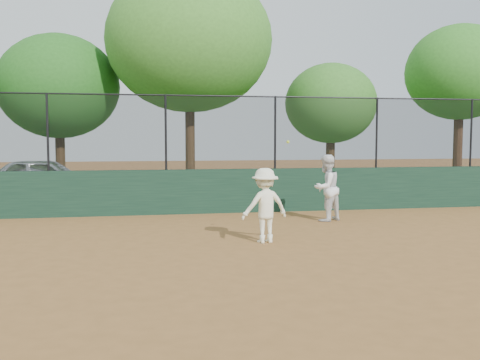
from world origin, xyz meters
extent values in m
plane|color=brown|center=(0.00, 0.00, 0.00)|extent=(80.00, 80.00, 0.00)
cube|color=#193725|center=(0.00, 6.00, 0.60)|extent=(26.00, 0.20, 1.20)
cube|color=#284E18|center=(0.00, 12.00, 0.00)|extent=(36.00, 12.00, 0.01)
imported|color=silver|center=(-4.29, 10.17, 0.70)|extent=(4.20, 1.88, 1.40)
imported|color=white|center=(3.32, 4.10, 0.82)|extent=(1.00, 0.94, 1.64)
imported|color=white|center=(1.20, 1.73, 0.73)|extent=(1.04, 0.73, 1.46)
sphere|color=#B4D02E|center=(1.58, 1.43, 1.97)|extent=(0.06, 0.06, 0.06)
cube|color=black|center=(0.00, 6.00, 2.20)|extent=(26.00, 0.02, 2.00)
cylinder|color=black|center=(0.00, 6.00, 3.18)|extent=(26.00, 0.04, 0.04)
cylinder|color=black|center=(-3.50, 6.00, 2.20)|extent=(0.06, 0.06, 2.00)
cylinder|color=black|center=(-0.50, 6.00, 2.20)|extent=(0.06, 0.06, 2.00)
cylinder|color=black|center=(2.50, 6.00, 2.20)|extent=(0.06, 0.06, 2.00)
cylinder|color=black|center=(5.50, 6.00, 2.20)|extent=(0.06, 0.06, 2.00)
cylinder|color=black|center=(8.50, 6.00, 2.20)|extent=(0.06, 0.06, 2.00)
cylinder|color=#412B16|center=(-4.17, 12.88, 1.12)|extent=(0.36, 0.36, 2.24)
ellipsoid|color=#205719|center=(-4.17, 12.88, 3.99)|extent=(4.54, 4.13, 3.92)
cylinder|color=#442C18|center=(0.65, 11.51, 1.63)|extent=(0.36, 0.36, 3.27)
ellipsoid|color=#3B7525|center=(0.65, 11.51, 5.63)|extent=(6.10, 5.55, 5.27)
cylinder|color=#432A16|center=(6.43, 12.30, 1.00)|extent=(0.36, 0.36, 2.00)
ellipsoid|color=#326821|center=(6.43, 12.30, 3.45)|extent=(3.73, 3.39, 3.22)
cylinder|color=#452A18|center=(11.06, 10.64, 1.47)|extent=(0.36, 0.36, 2.94)
ellipsoid|color=#2D6D1F|center=(11.06, 10.64, 4.59)|extent=(4.26, 3.87, 3.68)
camera|label=1|loc=(-1.18, -8.38, 2.05)|focal=40.00mm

